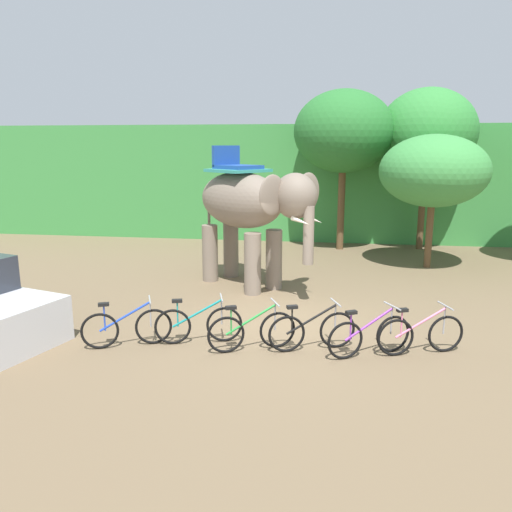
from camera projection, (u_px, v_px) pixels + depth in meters
ground_plane at (281, 326)px, 10.86m from camera, size 80.00×80.00×0.00m
foliage_hedge at (309, 179)px, 22.69m from camera, size 36.00×6.00×4.58m
tree_right at (344, 132)px, 18.02m from camera, size 3.56×3.56×5.72m
tree_far_right at (434, 171)px, 15.47m from camera, size 3.29×3.29×4.12m
tree_center_left at (427, 133)px, 18.07m from camera, size 3.46×3.46×5.78m
elephant at (249, 206)px, 13.42m from camera, size 3.86×3.48×3.78m
bike_blue at (127, 327)px, 9.69m from camera, size 1.60×0.77×0.92m
bike_teal at (198, 324)px, 9.87m from camera, size 1.66×0.64×0.92m
bike_green at (252, 331)px, 9.51m from camera, size 1.59×0.79×0.92m
bike_black at (312, 330)px, 9.53m from camera, size 1.62×0.73×0.92m
bike_purple at (369, 336)px, 9.27m from camera, size 1.54×0.86×0.92m
bike_pink at (421, 334)px, 9.34m from camera, size 1.63×0.70×0.92m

